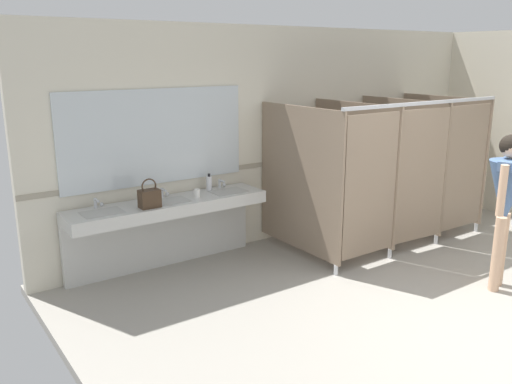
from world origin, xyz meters
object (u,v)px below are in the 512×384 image
handbag (149,198)px  soap_dispenser (209,183)px  paper_cup (197,194)px  person_standing (506,193)px

handbag → soap_dispenser: 0.95m
soap_dispenser → paper_cup: soap_dispenser is taller
soap_dispenser → paper_cup: (-0.30, -0.24, -0.04)m
person_standing → soap_dispenser: bearing=128.7°
person_standing → handbag: person_standing is taller
person_standing → soap_dispenser: size_ratio=8.08×
handbag → person_standing: bearing=-37.6°
person_standing → paper_cup: 3.33m
person_standing → paper_cup: (-2.36, 2.34, -0.15)m
person_standing → handbag: 3.75m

